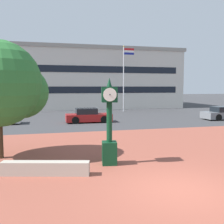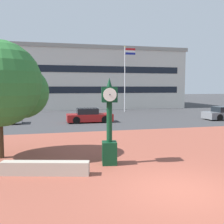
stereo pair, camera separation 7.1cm
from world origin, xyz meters
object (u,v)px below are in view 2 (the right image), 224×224
object	(u,v)px
street_clock	(109,126)
car_street_mid	(89,116)
plaza_tree	(4,86)
civic_building	(90,79)
flagpole_primary	(126,74)

from	to	relation	value
street_clock	car_street_mid	bearing A→B (deg)	94.11
car_street_mid	street_clock	bearing A→B (deg)	-4.46
plaza_tree	car_street_mid	bearing A→B (deg)	62.90
civic_building	car_street_mid	bearing A→B (deg)	-100.04
plaza_tree	flagpole_primary	xyz separation A→B (m)	(11.94, 20.25, 1.56)
plaza_tree	civic_building	xyz separation A→B (m)	(9.07, 30.29, 1.18)
plaza_tree	civic_building	size ratio (longest dim) A/B	0.20
flagpole_primary	civic_building	xyz separation A→B (m)	(-2.87, 10.03, -0.38)
plaza_tree	flagpole_primary	bearing A→B (deg)	59.48
flagpole_primary	street_clock	bearing A→B (deg)	-108.64
plaza_tree	flagpole_primary	distance (m)	23.56
street_clock	plaza_tree	bearing A→B (deg)	161.72
street_clock	flagpole_primary	xyz separation A→B (m)	(7.61, 22.56, 3.22)
car_street_mid	civic_building	world-z (taller)	civic_building
street_clock	civic_building	xyz separation A→B (m)	(4.74, 32.60, 2.85)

